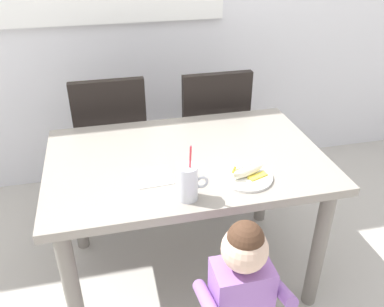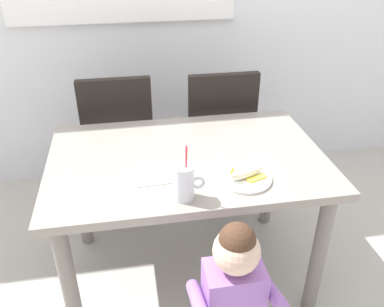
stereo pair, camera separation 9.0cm
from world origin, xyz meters
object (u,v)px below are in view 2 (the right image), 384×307
Objects in this scene: dining_chair_left at (119,136)px; snack_plate at (245,179)px; dining_chair_right at (218,130)px; toddler_standing at (234,291)px; peeled_banana at (247,173)px; dining_table at (187,175)px; milk_cup at (184,184)px; paper_napkin at (152,176)px.

snack_plate is (0.54, -0.92, 0.22)m from dining_chair_left.
toddler_standing is at bearing 79.58° from dining_chair_right.
dining_chair_right is at bearing 84.39° from peeled_banana.
dining_table is at bearing 132.29° from peeled_banana.
dining_table is 5.66× the size of snack_plate.
dining_chair_left is at bearing 107.01° from toddler_standing.
dining_chair_right is at bearing 83.92° from snack_plate.
paper_napkin is at bearing 122.09° from milk_cup.
dining_table is at bearing 130.93° from snack_plate.
dining_chair_right is 6.40× the size of paper_napkin.
toddler_standing is (0.07, -0.63, -0.12)m from dining_table.
dining_chair_left is 3.81× the size of milk_cup.
toddler_standing reaches higher than dining_table.
milk_cup reaches higher than snack_plate.
milk_cup is at bearing -57.91° from paper_napkin.
dining_table is 0.36m from peeled_banana.
paper_napkin is (-0.49, -0.80, 0.22)m from dining_chair_right.
dining_chair_left is at bearing 120.32° from snack_plate.
paper_napkin is (0.15, -0.82, 0.22)m from dining_chair_left.
dining_chair_left is at bearing -2.61° from dining_chair_right.
dining_table is at bearing 96.54° from toddler_standing.
dining_chair_left reaches higher than snack_plate.
milk_cup reaches higher than dining_table.
dining_chair_left is at bearing 100.25° from paper_napkin.
peeled_banana is 0.41m from paper_napkin.
dining_chair_left is 5.48× the size of peeled_banana.
peeled_banana is (0.15, 0.39, 0.26)m from toddler_standing.
dining_chair_right is 0.92m from snack_plate.
milk_cup is 0.30m from peeled_banana.
dining_chair_right is (0.31, 0.65, -0.10)m from dining_table.
peeled_banana is (0.01, 0.00, 0.03)m from snack_plate.
peeled_banana is (-0.09, -0.89, 0.24)m from dining_chair_right.
milk_cup reaches higher than dining_chair_right.
dining_table is 1.36× the size of dining_chair_right.
dining_chair_left is 1.10m from peeled_banana.
dining_table is at bearing 64.70° from dining_chair_right.
milk_cup is at bearing -162.99° from snack_plate.
toddler_standing is 3.33× the size of milk_cup.
toddler_standing is 4.78× the size of peeled_banana.
milk_cup is (0.26, -1.01, 0.28)m from dining_chair_left.
dining_chair_right is at bearing 177.39° from dining_chair_left.
toddler_standing is at bearing -109.99° from snack_plate.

